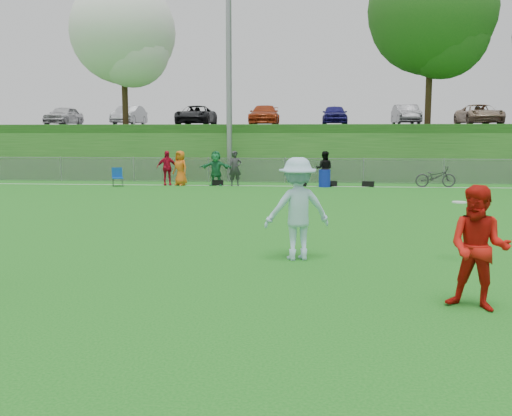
# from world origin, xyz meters

# --- Properties ---
(ground) EXTENTS (120.00, 120.00, 0.00)m
(ground) POSITION_xyz_m (0.00, 0.00, 0.00)
(ground) COLOR #156416
(ground) RESTS_ON ground
(sideline_far) EXTENTS (60.00, 0.10, 0.01)m
(sideline_far) POSITION_xyz_m (0.00, 18.00, 0.01)
(sideline_far) COLOR white
(sideline_far) RESTS_ON ground
(fence) EXTENTS (58.00, 0.06, 1.30)m
(fence) POSITION_xyz_m (0.00, 20.00, 0.65)
(fence) COLOR gray
(fence) RESTS_ON ground
(light_pole) EXTENTS (1.20, 0.40, 12.15)m
(light_pole) POSITION_xyz_m (-3.00, 20.80, 6.71)
(light_pole) COLOR gray
(light_pole) RESTS_ON ground
(berm) EXTENTS (120.00, 18.00, 3.00)m
(berm) POSITION_xyz_m (0.00, 31.00, 1.50)
(berm) COLOR #184D15
(berm) RESTS_ON ground
(parking_lot) EXTENTS (120.00, 12.00, 0.10)m
(parking_lot) POSITION_xyz_m (0.00, 33.00, 3.05)
(parking_lot) COLOR black
(parking_lot) RESTS_ON berm
(tree_white_flowering) EXTENTS (6.30, 6.30, 8.78)m
(tree_white_flowering) POSITION_xyz_m (-9.84, 24.92, 8.32)
(tree_white_flowering) COLOR black
(tree_white_flowering) RESTS_ON berm
(tree_green_near) EXTENTS (7.14, 7.14, 9.95)m
(tree_green_near) POSITION_xyz_m (8.16, 24.42, 9.03)
(tree_green_near) COLOR black
(tree_green_near) RESTS_ON berm
(car_row) EXTENTS (32.04, 5.18, 1.44)m
(car_row) POSITION_xyz_m (-1.17, 32.00, 3.82)
(car_row) COLOR #BDBDBF
(car_row) RESTS_ON parking_lot
(spectator_row) EXTENTS (8.67, 0.89, 1.69)m
(spectator_row) POSITION_xyz_m (-2.78, 18.00, 0.85)
(spectator_row) COLOR #B90C28
(spectator_row) RESTS_ON ground
(gear_bags) EXTENTS (7.87, 0.52, 0.26)m
(gear_bags) POSITION_xyz_m (1.00, 18.10, 0.13)
(gear_bags) COLOR black
(gear_bags) RESTS_ON ground
(player_red_center) EXTENTS (1.10, 1.01, 1.82)m
(player_red_center) POSITION_xyz_m (3.67, -1.11, 0.91)
(player_red_center) COLOR red
(player_red_center) RESTS_ON ground
(player_blue) EXTENTS (1.50, 1.12, 2.07)m
(player_blue) POSITION_xyz_m (1.01, 1.97, 1.03)
(player_blue) COLOR #A5D0E6
(player_blue) RESTS_ON ground
(frisbee) EXTENTS (0.28, 0.28, 0.03)m
(frisbee) POSITION_xyz_m (4.21, 2.13, 1.19)
(frisbee) COLOR white
(frisbee) RESTS_ON ground
(recycling_bin) EXTENTS (0.63, 0.63, 0.82)m
(recycling_bin) POSITION_xyz_m (1.98, 17.82, 0.41)
(recycling_bin) COLOR #0F23A7
(recycling_bin) RESTS_ON ground
(camp_chair) EXTENTS (0.66, 0.67, 0.89)m
(camp_chair) POSITION_xyz_m (-7.94, 17.22, 0.26)
(camp_chair) COLOR #0E469E
(camp_chair) RESTS_ON ground
(bicycle) EXTENTS (1.95, 0.83, 1.00)m
(bicycle) POSITION_xyz_m (7.20, 18.13, 0.50)
(bicycle) COLOR #2D2D2F
(bicycle) RESTS_ON ground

